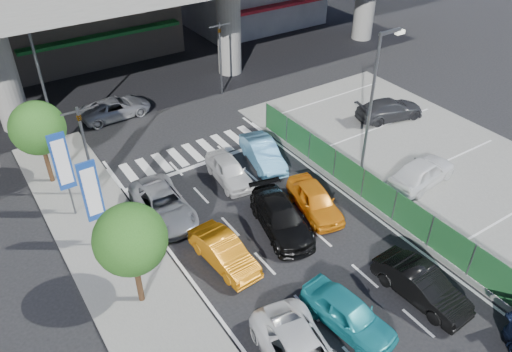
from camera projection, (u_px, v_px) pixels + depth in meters
ground at (337, 291)px, 20.88m from camera, size 120.00×120.00×0.00m
parking_lot at (466, 183)px, 27.17m from camera, size 12.00×28.00×0.06m
sidewalk_left at (142, 300)px, 20.43m from camera, size 4.00×30.00×0.12m
fence_run at (410, 217)px, 23.43m from camera, size 0.16×22.00×1.80m
traffic_light_left at (82, 131)px, 24.02m from camera, size 1.60×1.24×5.20m
traffic_light_right at (220, 41)px, 34.06m from camera, size 1.60×1.24×5.20m
street_lamp_right at (375, 94)px, 25.46m from camera, size 1.65×0.22×8.00m
street_lamp_left at (43, 73)px, 27.58m from camera, size 1.65×0.22×8.00m
signboard_near at (92, 194)px, 21.34m from camera, size 0.80×0.14×4.70m
signboard_far at (63, 164)px, 23.21m from camera, size 0.80×0.14×4.70m
tree_near at (130, 240)px, 18.51m from camera, size 2.80×2.80×4.80m
tree_far at (38, 128)px, 25.32m from camera, size 2.80×2.80×4.80m
taxi_teal_mid at (348, 313)px, 19.08m from camera, size 2.14×4.23×1.38m
hatch_black_mid_right at (422, 285)px, 20.25m from camera, size 1.72×4.27×1.38m
taxi_orange_left at (224, 252)px, 21.89m from camera, size 1.70×4.03×1.29m
sedan_black_mid at (281, 218)px, 23.74m from camera, size 2.96×5.07×1.38m
taxi_orange_right at (315, 200)px, 24.86m from camera, size 2.43×4.30×1.38m
wagon_silver_front_left at (163, 204)px, 24.60m from camera, size 2.44×4.90×1.33m
sedan_white_front_mid at (229, 170)px, 27.05m from camera, size 1.92×3.97×1.31m
kei_truck_front_right at (263, 153)px, 28.40m from camera, size 2.30×4.38×1.37m
crossing_wagon_silver at (115, 108)px, 33.06m from camera, size 4.67×2.22×1.29m
parked_sedan_white at (422, 172)px, 26.67m from camera, size 4.56×2.29×1.49m
parked_sedan_dgrey at (390, 109)px, 32.74m from camera, size 4.88×2.83×1.33m
traffic_cone at (357, 175)px, 27.21m from camera, size 0.39×0.39×0.62m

